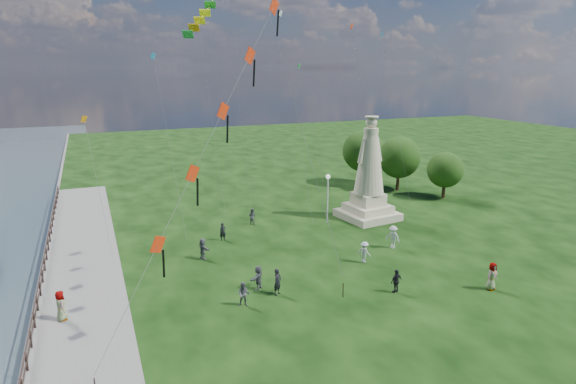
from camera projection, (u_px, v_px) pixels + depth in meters
name	position (u px, v px, depth m)	size (l,w,h in m)	color
waterfront	(60.00, 302.00, 28.46)	(200.00, 200.00, 1.51)	#354950
statue	(369.00, 181.00, 43.33)	(5.09, 5.09, 9.31)	beige
lamppost	(328.00, 188.00, 42.04)	(0.41, 0.41, 4.42)	silver
tree_row	(391.00, 157.00, 54.05)	(8.90, 13.18, 6.38)	#382314
person_0	(278.00, 282.00, 29.10)	(0.61, 0.40, 1.67)	black
person_1	(244.00, 294.00, 27.71)	(0.71, 0.44, 1.47)	#595960
person_2	(364.00, 252.00, 33.97)	(0.99, 0.51, 1.54)	silver
person_3	(396.00, 281.00, 29.40)	(0.88, 0.45, 1.49)	black
person_4	(492.00, 276.00, 29.74)	(0.87, 0.53, 1.78)	#595960
person_5	(203.00, 249.00, 34.56)	(1.45, 0.62, 1.56)	#595960
person_6	(223.00, 232.00, 38.31)	(0.53, 0.35, 1.45)	black
person_7	(252.00, 216.00, 42.31)	(0.70, 0.43, 1.44)	#595960
person_8	(393.00, 237.00, 36.63)	(1.15, 0.59, 1.78)	silver
person_10	(61.00, 307.00, 25.97)	(0.83, 0.51, 1.69)	#595960
person_11	(258.00, 277.00, 29.83)	(1.44, 0.62, 1.55)	#595960
red_kite_train	(221.00, 120.00, 25.17)	(12.08, 9.35, 17.42)	black
small_kites	(261.00, 64.00, 44.27)	(28.74, 16.52, 25.73)	#186C95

